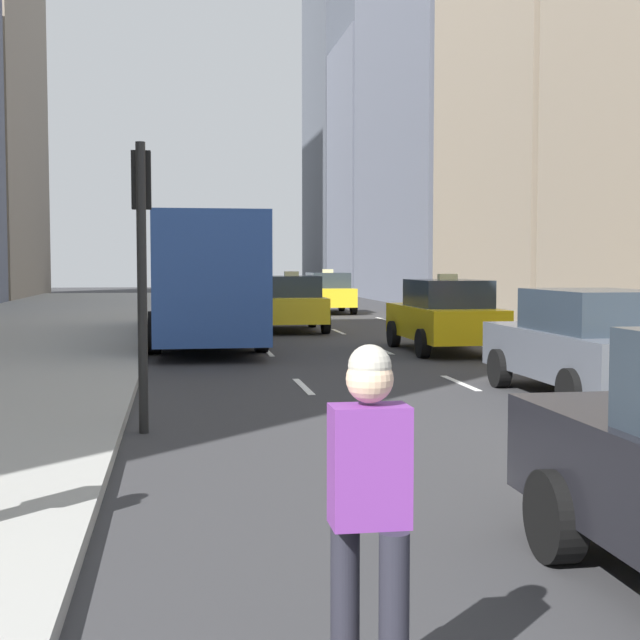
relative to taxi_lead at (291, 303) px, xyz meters
The scene contains 9 objects.
sidewalk_left 8.24m from the taxi_lead, behind, with size 8.00×66.00×0.15m, color #9E9E99.
lane_markings 4.05m from the taxi_lead, 69.27° to the right, with size 5.72×56.00×0.01m.
taxi_lead is the anchor object (origin of this frame).
taxi_third 7.74m from the taxi_lead, 68.78° to the right, with size 2.02×4.40×1.87m.
taxi_fourth 10.12m from the taxi_lead, 73.93° to the left, with size 2.02×4.40×1.87m.
sedan_black_near 15.05m from the taxi_lead, 79.28° to the right, with size 2.02×4.54×1.71m.
city_bus 4.49m from the taxi_lead, 129.80° to the right, with size 2.80×11.61×3.25m.
skateboarder 23.92m from the taxi_lead, 96.38° to the right, with size 0.36×0.80×1.75m.
traffic_light_pole 16.96m from the taxi_lead, 103.52° to the right, with size 0.24×0.42×3.60m.
Camera 1 is at (-2.32, -1.02, 2.11)m, focal length 50.00 mm.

